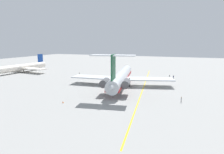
{
  "coord_description": "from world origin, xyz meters",
  "views": [
    {
      "loc": [
        -73.1,
        -16.35,
        17.29
      ],
      "look_at": [
        -0.99,
        12.03,
        3.23
      ],
      "focal_mm": 30.69,
      "sensor_mm": 36.0,
      "label": 1
    }
  ],
  "objects_px": {
    "safety_cone_nose": "(63,102)",
    "main_jetliner": "(121,77)",
    "ground_crew_near_tail": "(173,77)",
    "airliner_mid_left": "(22,67)",
    "ground_crew_near_nose": "(170,76)",
    "ground_crew_portside": "(181,99)",
    "ground_crew_starboard": "(79,74)"
  },
  "relations": [
    {
      "from": "ground_crew_near_nose",
      "to": "ground_crew_near_tail",
      "type": "distance_m",
      "value": 2.17
    },
    {
      "from": "ground_crew_near_tail",
      "to": "ground_crew_starboard",
      "type": "distance_m",
      "value": 47.66
    },
    {
      "from": "main_jetliner",
      "to": "ground_crew_starboard",
      "type": "height_order",
      "value": "main_jetliner"
    },
    {
      "from": "safety_cone_nose",
      "to": "airliner_mid_left",
      "type": "bearing_deg",
      "value": 55.01
    },
    {
      "from": "airliner_mid_left",
      "to": "ground_crew_near_nose",
      "type": "xyz_separation_m",
      "value": [
        11.53,
        -82.4,
        -1.82
      ]
    },
    {
      "from": "ground_crew_near_nose",
      "to": "safety_cone_nose",
      "type": "distance_m",
      "value": 57.4
    },
    {
      "from": "ground_crew_near_nose",
      "to": "safety_cone_nose",
      "type": "xyz_separation_m",
      "value": [
        -51.55,
        25.21,
        -0.81
      ]
    },
    {
      "from": "ground_crew_near_nose",
      "to": "ground_crew_starboard",
      "type": "distance_m",
      "value": 46.01
    },
    {
      "from": "ground_crew_near_nose",
      "to": "ground_crew_starboard",
      "type": "xyz_separation_m",
      "value": [
        -9.51,
        45.02,
        0.01
      ]
    },
    {
      "from": "main_jetliner",
      "to": "safety_cone_nose",
      "type": "distance_m",
      "value": 28.13
    },
    {
      "from": "main_jetliner",
      "to": "ground_crew_portside",
      "type": "bearing_deg",
      "value": -130.82
    },
    {
      "from": "safety_cone_nose",
      "to": "main_jetliner",
      "type": "bearing_deg",
      "value": -17.86
    },
    {
      "from": "airliner_mid_left",
      "to": "ground_crew_near_nose",
      "type": "relative_size",
      "value": 19.3
    },
    {
      "from": "main_jetliner",
      "to": "airliner_mid_left",
      "type": "xyz_separation_m",
      "value": [
        13.46,
        65.74,
        -0.85
      ]
    },
    {
      "from": "ground_crew_near_nose",
      "to": "ground_crew_portside",
      "type": "distance_m",
      "value": 39.01
    },
    {
      "from": "ground_crew_near_nose",
      "to": "ground_crew_near_tail",
      "type": "height_order",
      "value": "ground_crew_near_tail"
    },
    {
      "from": "ground_crew_portside",
      "to": "airliner_mid_left",
      "type": "bearing_deg",
      "value": 4.92
    },
    {
      "from": "airliner_mid_left",
      "to": "ground_crew_near_tail",
      "type": "xyz_separation_m",
      "value": [
        10.45,
        -84.28,
        -1.8
      ]
    },
    {
      "from": "ground_crew_near_tail",
      "to": "safety_cone_nose",
      "type": "relative_size",
      "value": 3.15
    },
    {
      "from": "ground_crew_near_tail",
      "to": "safety_cone_nose",
      "type": "distance_m",
      "value": 57.3
    },
    {
      "from": "airliner_mid_left",
      "to": "ground_crew_near_tail",
      "type": "height_order",
      "value": "airliner_mid_left"
    },
    {
      "from": "ground_crew_starboard",
      "to": "safety_cone_nose",
      "type": "xyz_separation_m",
      "value": [
        -42.04,
        -19.81,
        -0.82
      ]
    },
    {
      "from": "main_jetliner",
      "to": "ground_crew_near_tail",
      "type": "bearing_deg",
      "value": -48.59
    },
    {
      "from": "ground_crew_near_nose",
      "to": "ground_crew_portside",
      "type": "bearing_deg",
      "value": 151.6
    },
    {
      "from": "airliner_mid_left",
      "to": "ground_crew_near_tail",
      "type": "relative_size",
      "value": 19.01
    },
    {
      "from": "ground_crew_portside",
      "to": "ground_crew_starboard",
      "type": "xyz_separation_m",
      "value": [
        28.94,
        51.65,
        0.01
      ]
    },
    {
      "from": "main_jetliner",
      "to": "ground_crew_starboard",
      "type": "xyz_separation_m",
      "value": [
        15.48,
        28.36,
        -2.65
      ]
    },
    {
      "from": "main_jetliner",
      "to": "safety_cone_nose",
      "type": "xyz_separation_m",
      "value": [
        -26.57,
        8.56,
        -3.47
      ]
    },
    {
      "from": "safety_cone_nose",
      "to": "ground_crew_near_nose",
      "type": "bearing_deg",
      "value": -26.06
    },
    {
      "from": "main_jetliner",
      "to": "ground_crew_near_tail",
      "type": "relative_size",
      "value": 27.06
    },
    {
      "from": "airliner_mid_left",
      "to": "ground_crew_portside",
      "type": "relative_size",
      "value": 19.26
    },
    {
      "from": "ground_crew_portside",
      "to": "ground_crew_starboard",
      "type": "height_order",
      "value": "ground_crew_starboard"
    }
  ]
}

